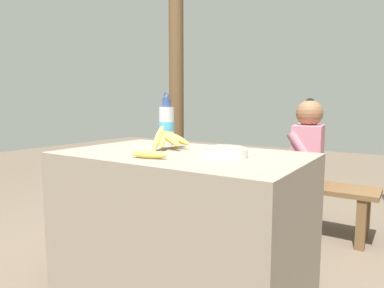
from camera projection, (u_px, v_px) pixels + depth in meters
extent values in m
cube|color=gray|center=(182.00, 227.00, 1.70)|extent=(1.18, 0.72, 0.74)
sphere|color=#4C381E|center=(163.00, 137.00, 1.81)|extent=(0.05, 0.05, 0.05)
ellipsoid|color=#E0C64C|center=(158.00, 137.00, 1.74)|extent=(0.09, 0.16, 0.13)
ellipsoid|color=#E0C64C|center=(162.00, 139.00, 1.75)|extent=(0.11, 0.13, 0.10)
ellipsoid|color=#E0C64C|center=(170.00, 138.00, 1.75)|extent=(0.18, 0.09, 0.10)
ellipsoid|color=#E0C64C|center=(174.00, 138.00, 1.79)|extent=(0.18, 0.08, 0.10)
ellipsoid|color=#E0C64C|center=(173.00, 138.00, 1.83)|extent=(0.12, 0.14, 0.09)
ellipsoid|color=#E0C64C|center=(173.00, 137.00, 1.85)|extent=(0.09, 0.19, 0.10)
cylinder|color=white|center=(224.00, 153.00, 1.53)|extent=(0.21, 0.21, 0.04)
torus|color=white|center=(224.00, 149.00, 1.53)|extent=(0.21, 0.21, 0.01)
cylinder|color=#D1B77A|center=(224.00, 148.00, 1.53)|extent=(0.18, 0.18, 0.01)
cylinder|color=silver|center=(167.00, 126.00, 1.95)|extent=(0.09, 0.09, 0.22)
cylinder|color=#47A8D1|center=(167.00, 126.00, 1.95)|extent=(0.09, 0.09, 0.05)
cylinder|color=#33477F|center=(166.00, 102.00, 1.93)|extent=(0.05, 0.05, 0.05)
torus|color=#33477F|center=(166.00, 95.00, 1.93)|extent=(0.04, 0.01, 0.04)
ellipsoid|color=#E0C64C|center=(149.00, 155.00, 1.48)|extent=(0.18, 0.07, 0.03)
cube|color=brown|center=(263.00, 180.00, 2.77)|extent=(1.69, 0.32, 0.04)
cube|color=brown|center=(180.00, 193.00, 3.10)|extent=(0.06, 0.06, 0.35)
cube|color=brown|center=(361.00, 225.00, 2.29)|extent=(0.06, 0.06, 0.35)
cube|color=brown|center=(194.00, 188.00, 3.30)|extent=(0.06, 0.06, 0.35)
cube|color=brown|center=(365.00, 215.00, 2.49)|extent=(0.06, 0.06, 0.35)
cylinder|color=#564C60|center=(269.00, 208.00, 2.60)|extent=(0.09, 0.09, 0.38)
cylinder|color=#564C60|center=(286.00, 184.00, 2.53)|extent=(0.31, 0.13, 0.09)
cylinder|color=#564C60|center=(274.00, 202.00, 2.77)|extent=(0.09, 0.09, 0.38)
cylinder|color=#564C60|center=(290.00, 179.00, 2.69)|extent=(0.31, 0.13, 0.09)
cube|color=#C67589|center=(308.00, 155.00, 2.53)|extent=(0.24, 0.36, 0.44)
cylinder|color=#C67589|center=(301.00, 149.00, 2.39)|extent=(0.21, 0.09, 0.25)
cylinder|color=#C67589|center=(307.00, 144.00, 2.68)|extent=(0.21, 0.09, 0.25)
sphere|color=brown|center=(309.00, 113.00, 2.49)|extent=(0.19, 0.19, 0.19)
sphere|color=black|center=(310.00, 103.00, 2.48)|extent=(0.07, 0.07, 0.07)
sphere|color=#4C381E|center=(213.00, 165.00, 3.02)|extent=(0.04, 0.04, 0.04)
ellipsoid|color=olive|center=(210.00, 166.00, 2.97)|extent=(0.04, 0.15, 0.10)
ellipsoid|color=olive|center=(214.00, 167.00, 2.97)|extent=(0.11, 0.13, 0.07)
ellipsoid|color=olive|center=(218.00, 165.00, 2.97)|extent=(0.15, 0.08, 0.13)
ellipsoid|color=olive|center=(219.00, 165.00, 3.00)|extent=(0.14, 0.07, 0.11)
ellipsoid|color=olive|center=(220.00, 165.00, 3.03)|extent=(0.12, 0.13, 0.12)
ellipsoid|color=olive|center=(218.00, 165.00, 3.05)|extent=(0.08, 0.15, 0.09)
cylinder|color=brown|center=(176.00, 77.00, 3.52)|extent=(0.15, 0.15, 2.50)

